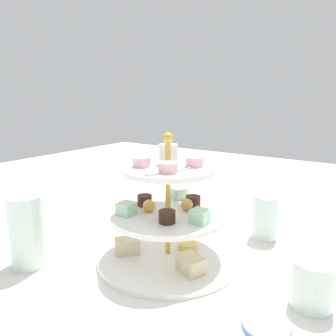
# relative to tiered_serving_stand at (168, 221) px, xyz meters

# --- Properties ---
(ground_plane) EXTENTS (2.40, 2.40, 0.00)m
(ground_plane) POSITION_rel_tiered_serving_stand_xyz_m (-0.00, 0.00, -0.08)
(ground_plane) COLOR silver
(tiered_serving_stand) EXTENTS (0.28, 0.28, 0.25)m
(tiered_serving_stand) POSITION_rel_tiered_serving_stand_xyz_m (0.00, 0.00, 0.00)
(tiered_serving_stand) COLOR white
(tiered_serving_stand) RESTS_ON ground_plane
(water_glass_tall_right) EXTENTS (0.07, 0.07, 0.14)m
(water_glass_tall_right) POSITION_rel_tiered_serving_stand_xyz_m (-0.17, 0.20, -0.01)
(water_glass_tall_right) COLOR silver
(water_glass_tall_right) RESTS_ON ground_plane
(water_glass_short_left) EXTENTS (0.06, 0.06, 0.08)m
(water_glass_short_left) POSITION_rel_tiered_serving_stand_xyz_m (-0.00, -0.27, -0.04)
(water_glass_short_left) COLOR silver
(water_glass_short_left) RESTS_ON ground_plane
(butter_knife_left) EXTENTS (0.16, 0.09, 0.00)m
(butter_knife_left) POSITION_rel_tiered_serving_stand_xyz_m (0.20, 0.24, -0.08)
(butter_knife_left) COLOR silver
(butter_knife_left) RESTS_ON ground_plane
(water_glass_mid_back) EXTENTS (0.06, 0.06, 0.10)m
(water_glass_mid_back) POSITION_rel_tiered_serving_stand_xyz_m (0.20, -0.13, -0.03)
(water_glass_mid_back) COLOR silver
(water_glass_mid_back) RESTS_ON ground_plane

